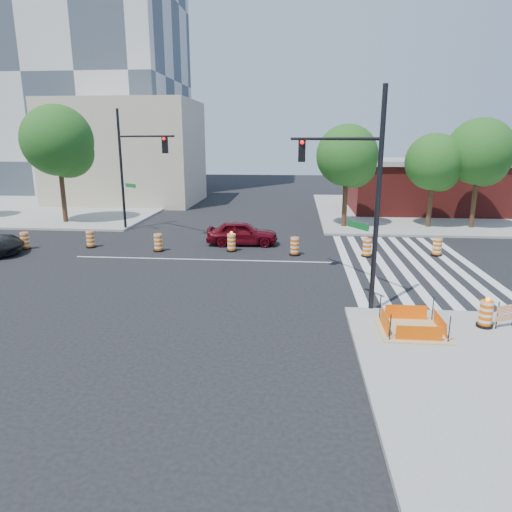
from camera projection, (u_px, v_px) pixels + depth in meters
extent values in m
plane|color=black|center=(201.00, 260.00, 24.70)|extent=(120.00, 120.00, 0.00)
cube|color=gray|center=(442.00, 212.00, 40.49)|extent=(22.00, 22.00, 0.15)
cube|color=gray|center=(55.00, 206.00, 43.59)|extent=(22.00, 22.00, 0.15)
cube|color=silver|center=(347.00, 263.00, 24.02)|extent=(0.45, 13.50, 0.01)
cube|color=silver|center=(364.00, 263.00, 23.95)|extent=(0.45, 13.50, 0.01)
cube|color=silver|center=(382.00, 264.00, 23.87)|extent=(0.45, 13.50, 0.01)
cube|color=silver|center=(399.00, 264.00, 23.79)|extent=(0.45, 13.50, 0.01)
cube|color=silver|center=(417.00, 264.00, 23.71)|extent=(0.45, 13.50, 0.01)
cube|color=silver|center=(435.00, 265.00, 23.64)|extent=(0.45, 13.50, 0.01)
cube|color=silver|center=(453.00, 265.00, 23.56)|extent=(0.45, 13.50, 0.01)
cube|color=silver|center=(471.00, 266.00, 23.48)|extent=(0.45, 13.50, 0.01)
cube|color=silver|center=(201.00, 259.00, 24.70)|extent=(14.00, 0.12, 0.01)
cube|color=tan|center=(412.00, 330.00, 15.20)|extent=(2.20, 2.20, 0.05)
cube|color=#F95A04|center=(419.00, 334.00, 14.27)|extent=(1.44, 0.02, 0.55)
cube|color=#F95A04|center=(406.00, 313.00, 16.00)|extent=(1.44, 0.02, 0.55)
cube|color=#F95A04|center=(385.00, 322.00, 15.21)|extent=(0.02, 1.44, 0.55)
cube|color=#F95A04|center=(440.00, 324.00, 15.06)|extent=(0.02, 1.44, 0.55)
cylinder|color=black|center=(390.00, 328.00, 14.30)|extent=(0.04, 0.04, 0.90)
cylinder|color=black|center=(449.00, 330.00, 14.15)|extent=(0.04, 0.04, 0.90)
cylinder|color=black|center=(380.00, 307.00, 16.04)|extent=(0.04, 0.04, 0.90)
cylinder|color=black|center=(433.00, 309.00, 15.88)|extent=(0.04, 0.04, 0.90)
cube|color=maroon|center=(445.00, 189.00, 39.98)|extent=(16.00, 8.00, 4.20)
cube|color=gray|center=(447.00, 162.00, 39.41)|extent=(16.50, 8.50, 0.40)
cube|color=#C3B195|center=(127.00, 153.00, 45.70)|extent=(14.00, 10.00, 10.00)
imported|color=#560710|center=(242.00, 233.00, 28.00)|extent=(4.42, 1.96, 1.48)
cylinder|color=black|center=(378.00, 202.00, 16.23)|extent=(0.18, 0.18, 7.99)
cylinder|color=black|center=(330.00, 139.00, 18.27)|extent=(3.28, 5.15, 0.12)
cube|color=black|center=(302.00, 150.00, 20.21)|extent=(0.32, 0.28, 1.00)
sphere|color=#FF0C0C|center=(302.00, 142.00, 19.95)|extent=(0.18, 0.18, 0.18)
cube|color=#0C591E|center=(358.00, 225.00, 17.34)|extent=(0.67, 1.04, 0.25)
cylinder|color=black|center=(121.00, 170.00, 31.81)|extent=(0.18, 0.18, 8.19)
cylinder|color=black|center=(144.00, 136.00, 29.22)|extent=(4.92, 3.87, 0.12)
cube|color=black|center=(165.00, 145.00, 27.93)|extent=(0.33, 0.29, 1.02)
sphere|color=#FF0C0C|center=(164.00, 139.00, 27.66)|extent=(0.18, 0.18, 0.18)
cube|color=#0C591E|center=(130.00, 186.00, 31.39)|extent=(0.99, 0.79, 0.26)
cylinder|color=black|center=(484.00, 325.00, 15.49)|extent=(0.54, 0.54, 0.09)
cylinder|color=#F96005|center=(486.00, 313.00, 15.38)|extent=(0.43, 0.43, 0.85)
sphere|color=#FF990C|center=(488.00, 299.00, 15.25)|extent=(0.14, 0.14, 0.14)
cube|color=#F96005|center=(506.00, 309.00, 15.28)|extent=(0.75, 0.37, 0.27)
cube|color=#F96005|center=(505.00, 317.00, 15.36)|extent=(0.75, 0.37, 0.21)
cylinder|color=black|center=(497.00, 315.00, 15.22)|extent=(0.04, 0.04, 0.95)
cylinder|color=#382314|center=(62.00, 188.00, 34.48)|extent=(0.36, 0.36, 5.53)
sphere|color=#194D16|center=(57.00, 140.00, 33.62)|extent=(5.19, 5.19, 5.19)
sphere|color=#194D16|center=(68.00, 152.00, 34.11)|extent=(3.80, 3.80, 3.80)
sphere|color=#194D16|center=(51.00, 148.00, 33.57)|extent=(3.46, 3.46, 3.46)
cylinder|color=#382314|center=(345.00, 196.00, 32.94)|extent=(0.36, 0.36, 4.63)
sphere|color=#194D16|center=(347.00, 155.00, 32.21)|extent=(4.34, 4.34, 4.34)
sphere|color=#194D16|center=(354.00, 166.00, 32.67)|extent=(3.18, 3.18, 3.18)
sphere|color=#194D16|center=(341.00, 162.00, 32.15)|extent=(2.89, 2.89, 2.89)
cylinder|color=#382314|center=(430.00, 199.00, 32.73)|extent=(0.34, 0.34, 4.24)
sphere|color=#194D16|center=(434.00, 162.00, 32.07)|extent=(3.98, 3.98, 3.98)
sphere|color=#194D16|center=(439.00, 171.00, 32.49)|extent=(2.92, 2.92, 2.92)
sphere|color=#194D16|center=(428.00, 168.00, 32.00)|extent=(2.65, 2.65, 2.65)
cylinder|color=#382314|center=(475.00, 195.00, 32.36)|extent=(0.32, 0.32, 4.88)
sphere|color=#194D16|center=(480.00, 151.00, 31.60)|extent=(4.58, 4.58, 4.58)
sphere|color=#194D16|center=(484.00, 162.00, 32.03)|extent=(3.36, 3.36, 3.36)
sphere|color=#194D16|center=(474.00, 158.00, 31.55)|extent=(3.05, 3.05, 3.05)
cylinder|color=black|center=(26.00, 248.00, 26.98)|extent=(0.60, 0.60, 0.10)
cylinder|color=#F96005|center=(25.00, 240.00, 26.85)|extent=(0.48, 0.48, 0.95)
cylinder|color=black|center=(91.00, 247.00, 27.45)|extent=(0.60, 0.60, 0.10)
cylinder|color=#F96005|center=(90.00, 238.00, 27.32)|extent=(0.48, 0.48, 0.95)
cylinder|color=black|center=(159.00, 250.00, 26.51)|extent=(0.60, 0.60, 0.10)
cylinder|color=#F96005|center=(158.00, 242.00, 26.39)|extent=(0.48, 0.48, 0.95)
cylinder|color=black|center=(232.00, 250.00, 26.51)|extent=(0.60, 0.60, 0.10)
cylinder|color=#F96005|center=(231.00, 242.00, 26.38)|extent=(0.48, 0.48, 0.95)
sphere|color=#FF990C|center=(231.00, 233.00, 26.25)|extent=(0.16, 0.16, 0.16)
cylinder|color=black|center=(294.00, 254.00, 25.61)|extent=(0.60, 0.60, 0.10)
cylinder|color=#F96005|center=(295.00, 246.00, 25.49)|extent=(0.48, 0.48, 0.95)
cylinder|color=black|center=(367.00, 256.00, 25.29)|extent=(0.60, 0.60, 0.10)
cylinder|color=#F96005|center=(367.00, 247.00, 25.16)|extent=(0.48, 0.48, 0.95)
cylinder|color=black|center=(436.00, 255.00, 25.50)|extent=(0.60, 0.60, 0.10)
cylinder|color=#F96005|center=(437.00, 246.00, 25.37)|extent=(0.48, 0.48, 0.95)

